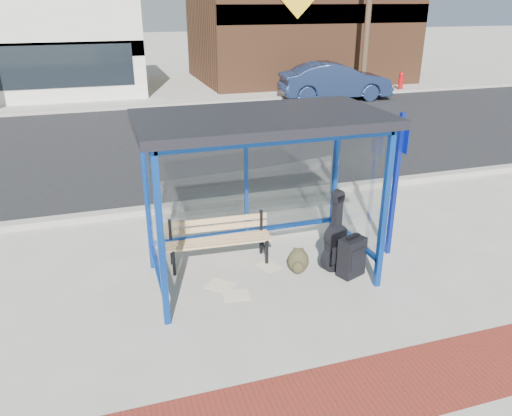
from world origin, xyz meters
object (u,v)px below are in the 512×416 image
object	(u,v)px
guitar_bag	(335,244)
parked_car	(335,81)
backpack	(298,262)
fire_hydrant	(401,80)
suitcase	(352,257)
bench	(218,237)

from	to	relation	value
guitar_bag	parked_car	size ratio (longest dim) A/B	0.28
backpack	fire_hydrant	world-z (taller)	fire_hydrant
guitar_bag	parked_car	world-z (taller)	parked_car
suitcase	parked_car	distance (m)	14.24
guitar_bag	backpack	bearing A→B (deg)	150.10
parked_car	fire_hydrant	world-z (taller)	parked_car
fire_hydrant	backpack	bearing A→B (deg)	-127.42
guitar_bag	suitcase	bearing A→B (deg)	-70.75
bench	guitar_bag	bearing A→B (deg)	-22.52
bench	suitcase	size ratio (longest dim) A/B	2.45
suitcase	backpack	distance (m)	0.79
guitar_bag	parked_car	distance (m)	14.11
suitcase	fire_hydrant	bearing A→B (deg)	33.40
guitar_bag	fire_hydrant	xyz separation A→B (m)	(10.04, 13.93, -0.03)
bench	suitcase	world-z (taller)	bench
backpack	parked_car	world-z (taller)	parked_car
guitar_bag	parked_car	bearing A→B (deg)	44.96
guitar_bag	suitcase	distance (m)	0.31
suitcase	fire_hydrant	distance (m)	17.25
fire_hydrant	parked_car	bearing A→B (deg)	-162.49
parked_car	guitar_bag	bearing A→B (deg)	161.50
suitcase	fire_hydrant	xyz separation A→B (m)	(9.87, 14.15, 0.12)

